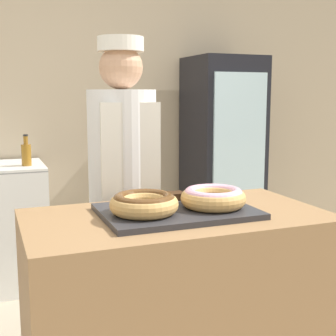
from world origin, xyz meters
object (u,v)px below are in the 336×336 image
(serving_tray, at_px, (177,211))
(beverage_fridge, at_px, (222,159))
(brownie_back_right, at_px, (176,196))
(donut_light_glaze, at_px, (213,197))
(brownie_back_left, at_px, (150,198))
(baker_person, at_px, (123,192))
(bottle_amber, at_px, (26,154))
(donut_chocolate_glaze, at_px, (144,203))

(serving_tray, bearing_deg, beverage_fridge, 57.00)
(brownie_back_right, relative_size, beverage_fridge, 0.04)
(donut_light_glaze, bearing_deg, brownie_back_left, 137.92)
(baker_person, height_order, beverage_fridge, beverage_fridge)
(donut_light_glaze, distance_m, bottle_amber, 1.81)
(donut_chocolate_glaze, relative_size, brownie_back_left, 3.83)
(serving_tray, relative_size, brownie_back_left, 8.69)
(brownie_back_right, xyz_separation_m, bottle_amber, (-0.53, 1.51, 0.04))
(bottle_amber, bearing_deg, donut_light_glaze, -70.01)
(brownie_back_left, bearing_deg, beverage_fridge, 53.00)
(serving_tray, height_order, beverage_fridge, beverage_fridge)
(bottle_amber, bearing_deg, baker_person, -70.17)
(brownie_back_left, xyz_separation_m, brownie_back_right, (0.12, 0.00, 0.00))
(serving_tray, height_order, donut_chocolate_glaze, donut_chocolate_glaze)
(brownie_back_left, distance_m, bottle_amber, 1.57)
(bottle_amber, bearing_deg, beverage_fridge, 3.35)
(donut_chocolate_glaze, bearing_deg, baker_person, 82.08)
(bottle_amber, bearing_deg, serving_tray, -74.41)
(serving_tray, bearing_deg, brownie_back_right, 69.26)
(bottle_amber, bearing_deg, donut_chocolate_glaze, -79.58)
(serving_tray, xyz_separation_m, baker_person, (-0.07, 0.57, -0.03))
(serving_tray, xyz_separation_m, brownie_back_right, (0.06, 0.16, 0.03))
(serving_tray, height_order, baker_person, baker_person)
(brownie_back_right, xyz_separation_m, baker_person, (-0.13, 0.41, -0.05))
(serving_tray, distance_m, donut_chocolate_glaze, 0.17)
(serving_tray, relative_size, brownie_back_right, 8.69)
(serving_tray, distance_m, bottle_amber, 1.74)
(donut_chocolate_glaze, relative_size, donut_light_glaze, 1.00)
(donut_light_glaze, bearing_deg, donut_chocolate_glaze, 180.00)
(brownie_back_left, xyz_separation_m, beverage_fridge, (1.21, 1.61, -0.10))
(beverage_fridge, bearing_deg, brownie_back_right, -124.09)
(brownie_back_left, relative_size, baker_person, 0.04)
(serving_tray, bearing_deg, donut_light_glaze, -11.64)
(beverage_fridge, bearing_deg, brownie_back_left, -127.00)
(baker_person, bearing_deg, serving_tray, -83.08)
(donut_chocolate_glaze, distance_m, donut_light_glaze, 0.31)
(donut_light_glaze, xyz_separation_m, baker_person, (-0.22, 0.60, -0.08))
(baker_person, xyz_separation_m, bottle_amber, (-0.40, 1.10, 0.09))
(donut_chocolate_glaze, xyz_separation_m, bottle_amber, (-0.31, 1.71, 0.01))
(brownie_back_right, bearing_deg, donut_light_glaze, -64.66)
(donut_light_glaze, bearing_deg, beverage_fridge, 61.06)
(donut_chocolate_glaze, xyz_separation_m, baker_person, (0.08, 0.60, -0.08))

